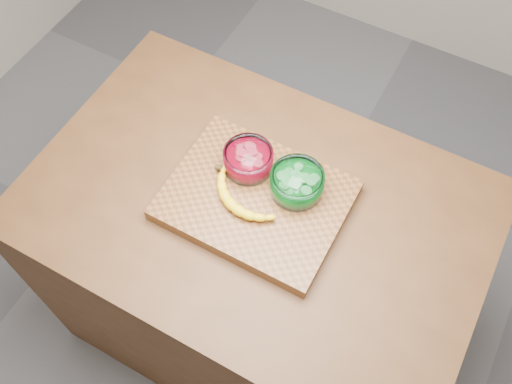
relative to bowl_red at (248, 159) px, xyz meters
The scene contains 6 objects.
ground 0.97m from the bowl_red, 49.16° to the right, with size 3.50×3.50×0.00m, color #5B5B60.
counter 0.53m from the bowl_red, 49.16° to the right, with size 1.20×0.80×0.90m, color #502F18.
cutting_board 0.11m from the bowl_red, 49.16° to the right, with size 0.45×0.35×0.04m, color brown.
bowl_red is the anchor object (origin of this frame).
bowl_green 0.14m from the bowl_red, ahead, with size 0.14×0.14×0.06m.
banana 0.10m from the bowl_red, 66.21° to the right, with size 0.23×0.14×0.03m, color yellow, non-canonical shape.
Camera 1 is at (0.36, -0.65, 2.18)m, focal length 40.00 mm.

